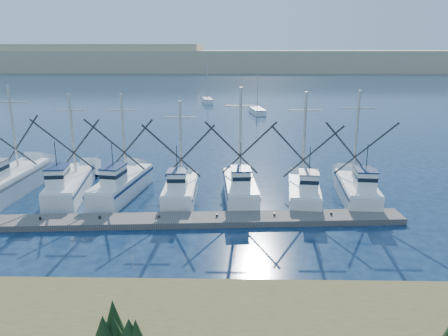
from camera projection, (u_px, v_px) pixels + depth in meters
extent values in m
plane|color=#0C1C37|center=(290.00, 261.00, 24.75)|extent=(500.00, 500.00, 0.00)
cube|color=#645E59|center=(173.00, 220.00, 30.04)|extent=(31.95, 4.26, 0.43)
cube|color=tan|center=(240.00, 60.00, 225.69)|extent=(360.00, 60.00, 10.00)
cube|color=white|center=(10.00, 183.00, 36.01)|extent=(3.10, 9.52, 1.75)
cylinder|color=#B7B2A8|center=(13.00, 127.00, 36.38)|extent=(0.22, 0.22, 7.01)
cube|color=white|center=(70.00, 186.00, 35.61)|extent=(3.53, 8.99, 1.48)
cube|color=white|center=(58.00, 177.00, 33.06)|extent=(1.65, 2.30, 1.50)
cylinder|color=#B7B2A8|center=(72.00, 134.00, 35.97)|extent=(0.22, 0.22, 6.61)
cube|color=white|center=(122.00, 187.00, 35.44)|extent=(3.56, 8.84, 1.51)
cube|color=white|center=(114.00, 177.00, 32.92)|extent=(1.61, 2.27, 1.50)
cylinder|color=#B7B2A8|center=(124.00, 134.00, 35.77)|extent=(0.22, 0.22, 6.62)
cube|color=white|center=(181.00, 193.00, 34.29)|extent=(2.41, 6.39, 1.35)
cube|color=white|center=(177.00, 182.00, 32.34)|extent=(1.37, 1.57, 1.50)
cylinder|color=#B7B2A8|center=(181.00, 142.00, 34.30)|extent=(0.22, 0.22, 6.40)
cube|color=white|center=(240.00, 190.00, 34.64)|extent=(2.80, 7.47, 1.49)
cube|color=white|center=(241.00, 179.00, 32.43)|extent=(1.46, 1.88, 1.50)
cylinder|color=#B7B2A8|center=(240.00, 133.00, 34.68)|extent=(0.22, 0.22, 7.25)
cube|color=white|center=(304.00, 193.00, 34.34)|extent=(3.07, 7.09, 1.27)
cube|color=white|center=(308.00, 183.00, 32.28)|extent=(1.52, 1.82, 1.50)
cylinder|color=#B7B2A8|center=(304.00, 138.00, 34.35)|extent=(0.22, 0.22, 7.15)
cube|color=white|center=(356.00, 191.00, 34.54)|extent=(3.01, 7.67, 1.45)
cube|color=white|center=(365.00, 180.00, 32.29)|extent=(1.55, 1.94, 1.50)
cylinder|color=#B7B2A8|center=(356.00, 135.00, 34.63)|extent=(0.22, 0.22, 7.06)
cube|color=white|center=(257.00, 111.00, 79.32)|extent=(2.91, 6.69, 0.90)
cylinder|color=#B7B2A8|center=(257.00, 89.00, 78.52)|extent=(0.12, 0.12, 7.20)
cube|color=white|center=(207.00, 101.00, 94.47)|extent=(2.76, 6.09, 0.90)
cylinder|color=#B7B2A8|center=(207.00, 82.00, 93.68)|extent=(0.12, 0.12, 7.20)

